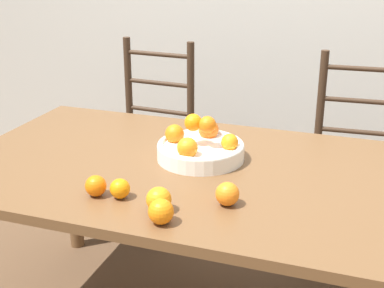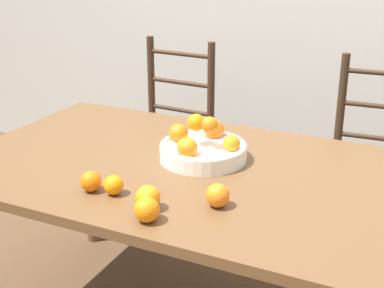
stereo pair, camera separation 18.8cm
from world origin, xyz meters
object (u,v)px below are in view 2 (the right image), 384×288
orange_loose_1 (148,198)px  chair_right (373,177)px  orange_loose_4 (147,210)px  fruit_bowl (203,147)px  orange_loose_2 (114,185)px  chair_left (168,142)px  orange_loose_0 (91,181)px  orange_loose_3 (218,195)px

orange_loose_1 → chair_right: size_ratio=0.08×
orange_loose_4 → fruit_bowl: bearing=95.6°
orange_loose_2 → chair_left: size_ratio=0.06×
orange_loose_2 → orange_loose_4: size_ratio=0.86×
orange_loose_4 → chair_right: bearing=68.2°
orange_loose_0 → orange_loose_1: size_ratio=0.89×
orange_loose_4 → chair_right: (0.49, 1.24, -0.31)m
chair_left → chair_right: same height
orange_loose_1 → orange_loose_3: orange_loose_1 is taller
orange_loose_4 → chair_left: size_ratio=0.07×
orange_loose_0 → orange_loose_4: (0.27, -0.10, 0.00)m
orange_loose_1 → chair_right: bearing=65.7°
orange_loose_4 → chair_right: 1.37m
chair_left → orange_loose_1: bearing=-61.4°
orange_loose_3 → orange_loose_1: bearing=-149.7°
orange_loose_3 → orange_loose_0: bearing=-169.5°
orange_loose_4 → chair_left: chair_left is taller
orange_loose_3 → chair_left: (-0.74, 1.07, -0.30)m
fruit_bowl → orange_loose_1: 0.44m
orange_loose_1 → orange_loose_4: 0.08m
orange_loose_1 → orange_loose_4: (0.03, -0.07, -0.00)m
orange_loose_3 → chair_left: chair_left is taller
orange_loose_2 → orange_loose_3: orange_loose_3 is taller
orange_loose_1 → chair_left: (-0.55, 1.17, -0.31)m
chair_right → chair_left: bearing=176.3°
orange_loose_1 → chair_left: chair_left is taller
orange_loose_0 → chair_right: chair_right is taller
orange_loose_1 → orange_loose_4: orange_loose_1 is taller
orange_loose_4 → chair_right: size_ratio=0.07×
fruit_bowl → chair_right: bearing=53.6°
fruit_bowl → chair_left: bearing=126.2°
orange_loose_2 → orange_loose_4: bearing=-30.4°
orange_loose_0 → chair_left: (-0.32, 1.14, -0.30)m
chair_left → orange_loose_4: bearing=-61.3°
orange_loose_0 → orange_loose_2: size_ratio=1.06×
orange_loose_0 → orange_loose_3: size_ratio=0.92×
orange_loose_1 → orange_loose_2: (-0.15, 0.04, -0.01)m
orange_loose_3 → chair_left: bearing=124.7°
fruit_bowl → chair_left: chair_left is taller
fruit_bowl → chair_left: (-0.54, 0.74, -0.32)m
orange_loose_0 → chair_left: 1.22m
chair_left → orange_loose_3: bearing=-52.0°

